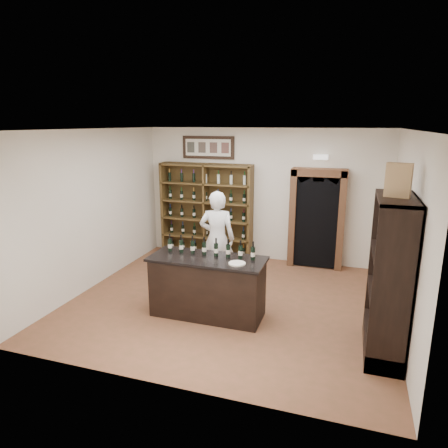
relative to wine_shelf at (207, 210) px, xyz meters
The scene contains 22 objects.
floor 2.89m from the wine_shelf, 60.87° to the right, with size 5.50×5.50×0.00m, color brown.
ceiling 3.28m from the wine_shelf, 60.87° to the right, with size 5.50×5.50×0.00m, color white.
wall_back 1.37m from the wine_shelf, ahead, with size 5.50×0.04×3.00m, color silver.
wall_left 2.78m from the wine_shelf, 121.86° to the right, with size 0.04×5.00×3.00m, color silver.
wall_right 4.69m from the wine_shelf, 29.94° to the right, with size 0.04×5.00×3.00m, color silver.
wine_shelf is the anchor object (origin of this frame).
framed_picture 1.46m from the wine_shelf, 90.00° to the left, with size 1.25×0.04×0.52m, color black.
arched_doorway 2.55m from the wine_shelf, ahead, with size 1.17×0.35×2.17m.
emergency_light 2.86m from the wine_shelf, ahead, with size 0.30×0.10×0.10m, color white.
tasting_counter 3.19m from the wine_shelf, 69.44° to the right, with size 1.88×0.78×1.00m.
counter_bottle_0 2.82m from the wine_shelf, 82.27° to the right, with size 0.07×0.07×0.30m.
counter_bottle_1 2.86m from the wine_shelf, 78.18° to the right, with size 0.07×0.07×0.30m.
counter_bottle_2 2.91m from the wine_shelf, 74.21° to the right, with size 0.07×0.07×0.30m.
counter_bottle_3 2.97m from the wine_shelf, 70.39° to the right, with size 0.07×0.07×0.30m.
counter_bottle_4 3.05m from the wine_shelf, 66.74° to the right, with size 0.07×0.07×0.30m.
counter_bottle_5 3.13m from the wine_shelf, 63.28° to the right, with size 0.07×0.07×0.30m.
counter_bottle_6 3.23m from the wine_shelf, 60.02° to the right, with size 0.07×0.07×0.30m.
counter_bottle_7 3.34m from the wine_shelf, 56.96° to the right, with size 0.07×0.07×0.30m.
side_cabinet 5.02m from the wine_shelf, 40.21° to the right, with size 0.48×1.20×2.20m.
shopkeeper 1.86m from the wine_shelf, 63.49° to the right, with size 0.68×0.45×1.87m, color white.
plate 3.49m from the wine_shelf, 61.92° to the right, with size 0.26×0.26×0.02m, color beige.
wine_crate 5.16m from the wine_shelf, 40.94° to the right, with size 0.30×0.12×0.43m, color tan.
Camera 1 is at (1.94, -6.30, 3.11)m, focal length 32.00 mm.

